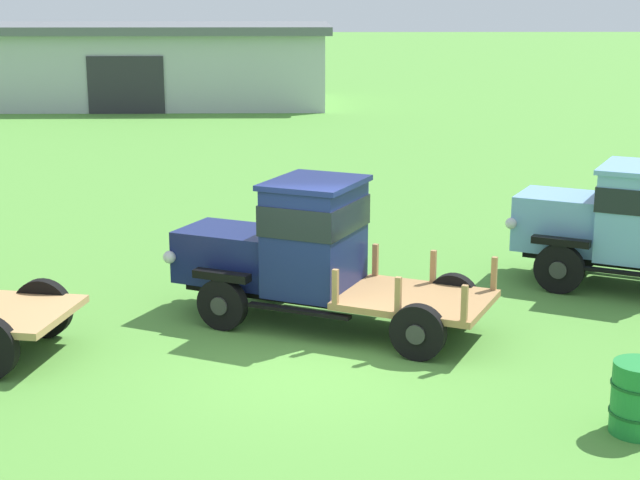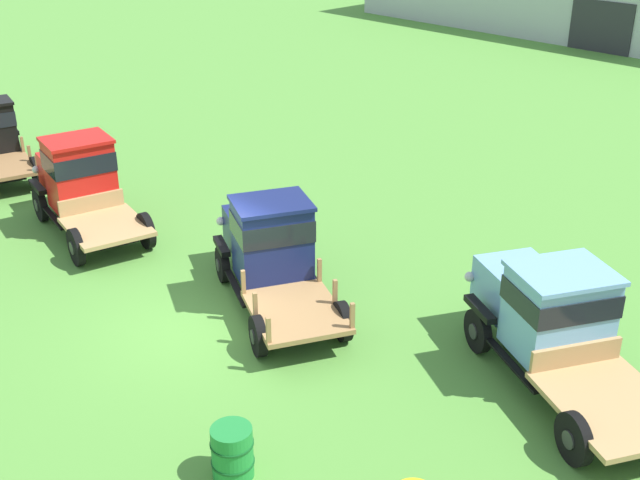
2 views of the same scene
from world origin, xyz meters
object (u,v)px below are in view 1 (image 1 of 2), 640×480
object	(u,v)px
vintage_truck_far_side	(630,223)
oil_drum_beside_row	(639,398)
vintage_truck_midrow_center	(302,250)
farm_shed	(63,64)

from	to	relation	value
vintage_truck_far_side	oil_drum_beside_row	size ratio (longest dim) A/B	6.13
vintage_truck_far_side	vintage_truck_midrow_center	bearing A→B (deg)	-162.82
farm_shed	vintage_truck_far_side	distance (m)	34.01
oil_drum_beside_row	vintage_truck_far_side	bearing A→B (deg)	73.09
oil_drum_beside_row	vintage_truck_midrow_center	bearing A→B (deg)	133.40
vintage_truck_far_side	oil_drum_beside_row	xyz separation A→B (m)	(-1.76, -5.79, -0.71)
farm_shed	vintage_truck_midrow_center	size ratio (longest dim) A/B	4.79
vintage_truck_midrow_center	farm_shed	bearing A→B (deg)	109.08
farm_shed	oil_drum_beside_row	distance (m)	38.48
vintage_truck_far_side	oil_drum_beside_row	bearing A→B (deg)	-106.91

